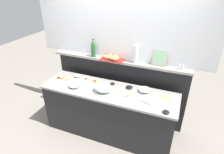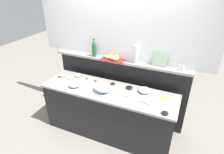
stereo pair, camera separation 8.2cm
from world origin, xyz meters
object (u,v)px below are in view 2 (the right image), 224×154
Objects in this scene: condiment_bowl_teal at (165,113)px; sandwich_platter_front at (126,98)px; sandwich_platter_rear at (92,81)px; cold_cuts_platter at (165,98)px; napkin_stack at (148,101)px; wine_bottle_green at (94,49)px; glass_bowl_small at (144,90)px; salt_shaker at (180,68)px; glass_bowl_large at (78,75)px; condiment_bowl_dark at (129,87)px; sandwich_platter_side at (63,78)px; pepper_shaker at (183,68)px; water_carafe at (136,54)px; bread_basket at (113,58)px; framed_picture at (160,58)px; glass_bowl_medium at (75,85)px; condiment_bowl_red at (113,84)px; serving_cloche at (103,88)px.

sandwich_platter_front is at bearing 166.67° from condiment_bowl_teal.
sandwich_platter_front and sandwich_platter_rear have the same top height.
napkin_stack is at bearing -142.60° from cold_cuts_platter.
condiment_bowl_teal is 0.29× the size of wine_bottle_green.
glass_bowl_small is 2.18× the size of salt_shaker.
condiment_bowl_dark is at bearing -1.79° from glass_bowl_large.
condiment_bowl_dark is 0.44m from napkin_stack.
pepper_shaker reaches higher than sandwich_platter_side.
water_carafe is (-0.63, 0.67, 0.49)m from condiment_bowl_teal.
glass_bowl_small is 1.74× the size of condiment_bowl_dark.
bread_basket reaches higher than glass_bowl_large.
wine_bottle_green is at bearing -179.42° from pepper_shaker.
cold_cuts_platter is 3.49× the size of condiment_bowl_teal.
framed_picture is (0.78, 0.06, 0.09)m from bread_basket.
bread_basket is at bearing -175.49° from framed_picture.
pepper_shaker reaches higher than glass_bowl_medium.
condiment_bowl_red and napkin_stack have the same top height.
pepper_shaker is at bearing 27.46° from glass_bowl_small.
condiment_bowl_teal is (1.64, -0.46, -0.01)m from glass_bowl_large.
glass_bowl_large reaches higher than condiment_bowl_dark.
cold_cuts_platter is 1.09m from bread_basket.
serving_cloche is at bearing -51.40° from wine_bottle_green.
napkin_stack is at bearing -20.36° from condiment_bowl_red.
pepper_shaker is 0.37m from framed_picture.
salt_shaker reaches higher than glass_bowl_medium.
water_carafe is at bearing 180.00° from pepper_shaker.
pepper_shaker is 0.74m from water_carafe.
sandwich_platter_front is 1.16× the size of sandwich_platter_rear.
serving_cloche is 1.22m from salt_shaker.
sandwich_platter_side reaches higher than napkin_stack.
condiment_bowl_dark is 0.77m from condiment_bowl_teal.
sandwich_platter_rear is 0.81× the size of bread_basket.
water_carafe is at bearing 37.05° from condiment_bowl_red.
framed_picture reaches higher than sandwich_platter_side.
bread_basket reaches higher than sandwich_platter_side.
serving_cloche is 3.91× the size of pepper_shaker.
wine_bottle_green is 0.38m from bread_basket.
pepper_shaker is (1.09, 0.52, 0.33)m from serving_cloche.
wine_bottle_green is at bearing 39.34° from glass_bowl_large.
sandwich_platter_rear is 1.50m from pepper_shaker.
framed_picture reaches higher than cold_cuts_platter.
framed_picture reaches higher than bread_basket.
bread_basket is 1.33× the size of water_carafe.
sandwich_platter_rear is 1.75× the size of glass_bowl_medium.
sandwich_platter_front is 0.76m from sandwich_platter_rear.
glass_bowl_large is (-1.58, 0.10, 0.01)m from cold_cuts_platter.
framed_picture reaches higher than glass_bowl_small.
glass_bowl_small is (0.60, 0.26, -0.04)m from serving_cloche.
napkin_stack is 0.70m from salt_shaker.
wine_bottle_green is 0.79× the size of bread_basket.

